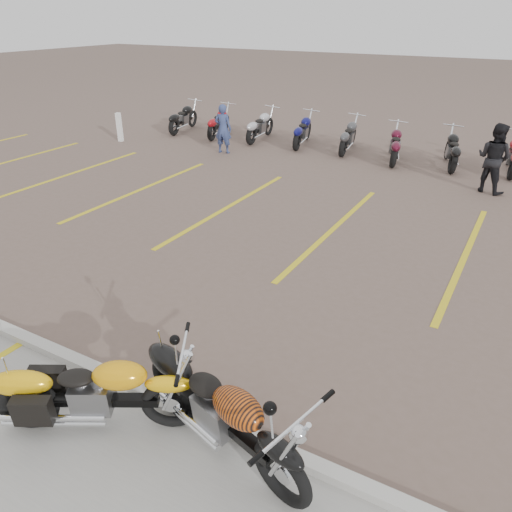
{
  "coord_description": "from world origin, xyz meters",
  "views": [
    {
      "loc": [
        3.45,
        -5.44,
        4.27
      ],
      "look_at": [
        -0.06,
        0.72,
        0.75
      ],
      "focal_mm": 35.0,
      "sensor_mm": 36.0,
      "label": 1
    }
  ],
  "objects_px": {
    "flame_cruiser": "(221,409)",
    "person_a": "(223,129)",
    "person_b": "(494,158)",
    "yellow_cruiser": "(93,394)",
    "bollard": "(119,127)"
  },
  "relations": [
    {
      "from": "yellow_cruiser",
      "to": "person_a",
      "type": "distance_m",
      "value": 12.13
    },
    {
      "from": "flame_cruiser",
      "to": "bollard",
      "type": "bearing_deg",
      "value": 154.55
    },
    {
      "from": "person_a",
      "to": "bollard",
      "type": "bearing_deg",
      "value": -3.37
    },
    {
      "from": "yellow_cruiser",
      "to": "person_b",
      "type": "relative_size",
      "value": 1.17
    },
    {
      "from": "person_b",
      "to": "yellow_cruiser",
      "type": "bearing_deg",
      "value": 96.97
    },
    {
      "from": "yellow_cruiser",
      "to": "bollard",
      "type": "distance_m",
      "value": 14.04
    },
    {
      "from": "person_b",
      "to": "flame_cruiser",
      "type": "bearing_deg",
      "value": 103.61
    },
    {
      "from": "flame_cruiser",
      "to": "person_a",
      "type": "relative_size",
      "value": 1.53
    },
    {
      "from": "person_a",
      "to": "person_b",
      "type": "distance_m",
      "value": 8.11
    },
    {
      "from": "person_a",
      "to": "bollard",
      "type": "xyz_separation_m",
      "value": [
        -4.09,
        -0.49,
        -0.28
      ]
    },
    {
      "from": "flame_cruiser",
      "to": "yellow_cruiser",
      "type": "bearing_deg",
      "value": -144.13
    },
    {
      "from": "flame_cruiser",
      "to": "person_a",
      "type": "bearing_deg",
      "value": 139.94
    },
    {
      "from": "flame_cruiser",
      "to": "bollard",
      "type": "distance_m",
      "value": 14.68
    },
    {
      "from": "yellow_cruiser",
      "to": "bollard",
      "type": "height_order",
      "value": "bollard"
    },
    {
      "from": "flame_cruiser",
      "to": "bollard",
      "type": "xyz_separation_m",
      "value": [
        -10.82,
        9.92,
        -0.01
      ]
    }
  ]
}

